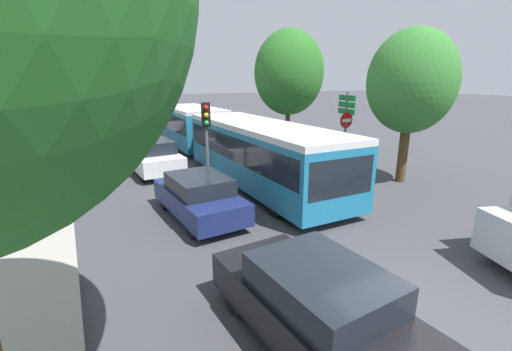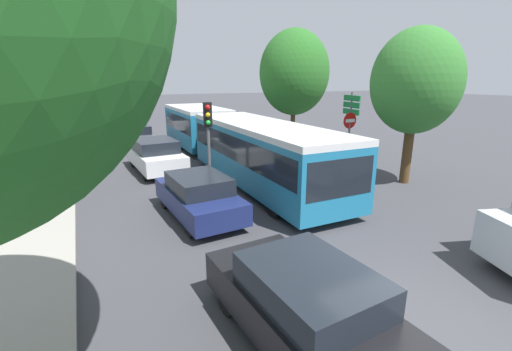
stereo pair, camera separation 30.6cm
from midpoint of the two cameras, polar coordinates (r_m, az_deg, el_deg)
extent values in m
plane|color=#3D3D42|center=(7.08, 26.21, -22.60)|extent=(200.00, 200.00, 0.00)
cube|color=#9E998E|center=(22.74, -31.60, 2.88)|extent=(3.20, 48.43, 0.14)
cube|color=teal|center=(13.71, 1.72, 3.54)|extent=(2.80, 9.68, 2.08)
cube|color=black|center=(13.64, 1.73, 5.08)|extent=(2.82, 9.30, 0.91)
cube|color=silver|center=(13.52, 1.75, 8.27)|extent=(2.80, 9.68, 0.20)
cube|color=teal|center=(22.09, -9.36, 7.99)|extent=(2.73, 6.64, 2.08)
cube|color=black|center=(22.05, -9.40, 8.95)|extent=(2.75, 6.38, 0.91)
cube|color=silver|center=(21.97, -9.49, 10.94)|extent=(2.73, 6.64, 0.20)
cylinder|color=black|center=(18.52, -5.94, 6.65)|extent=(1.93, 1.06, 1.91)
cube|color=black|center=(9.80, 14.70, -0.44)|extent=(2.28, 0.15, 1.11)
cylinder|color=black|center=(12.01, 13.13, -2.65)|extent=(0.33, 1.02, 1.01)
cylinder|color=black|center=(10.84, 4.10, -4.29)|extent=(0.33, 1.02, 1.01)
cylinder|color=black|center=(17.05, 0.16, 3.18)|extent=(0.33, 1.02, 1.01)
cylinder|color=black|center=(16.24, -6.75, 2.44)|extent=(0.33, 1.02, 1.01)
cylinder|color=black|center=(22.54, -6.61, 6.16)|extent=(0.33, 1.02, 1.01)
cylinder|color=black|center=(21.93, -11.99, 5.66)|extent=(0.33, 1.02, 1.01)
cube|color=teal|center=(41.71, -23.09, 10.46)|extent=(2.73, 11.55, 2.00)
cube|color=black|center=(41.69, -23.14, 10.95)|extent=(2.74, 10.97, 0.84)
cube|color=silver|center=(41.65, -23.25, 11.96)|extent=(2.73, 11.55, 0.20)
cylinder|color=black|center=(45.46, -24.82, 9.62)|extent=(0.32, 1.01, 1.00)
cylinder|color=black|center=(45.64, -22.11, 9.93)|extent=(0.32, 1.01, 1.00)
cylinder|color=black|center=(38.26, -24.05, 8.81)|extent=(0.32, 1.01, 1.00)
cylinder|color=black|center=(38.47, -20.85, 9.18)|extent=(0.32, 1.01, 1.00)
cube|color=black|center=(5.99, 9.74, -21.68)|extent=(1.94, 4.20, 0.67)
cube|color=black|center=(5.59, 10.70, -17.37)|extent=(1.71, 2.23, 0.51)
cylinder|color=black|center=(6.72, -3.18, -19.73)|extent=(0.25, 0.64, 0.63)
cylinder|color=black|center=(7.37, 7.49, -16.30)|extent=(0.25, 0.64, 0.63)
cube|color=navy|center=(10.89, -8.77, -3.99)|extent=(1.87, 4.06, 0.64)
cube|color=black|center=(10.63, -8.71, -1.25)|extent=(1.65, 2.16, 0.49)
cylinder|color=black|center=(11.92, -14.14, -3.89)|extent=(0.24, 0.62, 0.61)
cylinder|color=black|center=(12.34, -7.81, -2.87)|extent=(0.24, 0.62, 0.61)
cylinder|color=black|center=(9.65, -9.88, -8.39)|extent=(0.24, 0.62, 0.61)
cylinder|color=black|center=(10.17, -2.32, -6.87)|extent=(0.24, 0.62, 0.61)
cube|color=white|center=(16.80, -15.85, 2.81)|extent=(2.07, 4.47, 0.71)
cube|color=black|center=(16.58, -15.92, 4.85)|extent=(1.82, 2.38, 0.54)
cylinder|color=black|center=(18.05, -19.30, 2.43)|extent=(0.26, 0.68, 0.67)
cylinder|color=black|center=(18.38, -14.53, 3.04)|extent=(0.26, 0.68, 0.67)
cylinder|color=black|center=(15.36, -17.27, 0.39)|extent=(0.26, 0.68, 0.67)
cylinder|color=black|center=(15.75, -11.74, 1.15)|extent=(0.26, 0.68, 0.67)
cube|color=#47474C|center=(23.28, -19.04, 5.89)|extent=(1.91, 4.13, 0.66)
cube|color=black|center=(23.11, -19.12, 7.27)|extent=(1.68, 2.20, 0.50)
cylinder|color=black|center=(24.47, -21.24, 5.48)|extent=(0.24, 0.63, 0.62)
cylinder|color=black|center=(24.72, -17.94, 5.88)|extent=(0.24, 0.63, 0.62)
cylinder|color=black|center=(21.94, -20.15, 4.52)|extent=(0.24, 0.63, 0.62)
cylinder|color=black|center=(22.22, -16.49, 4.96)|extent=(0.24, 0.63, 0.62)
cube|color=#B7BABF|center=(29.50, -20.43, 7.72)|extent=(1.98, 4.30, 0.68)
cube|color=black|center=(29.34, -20.51, 8.86)|extent=(1.75, 2.28, 0.52)
cylinder|color=black|center=(30.75, -22.21, 7.30)|extent=(0.25, 0.65, 0.64)
cylinder|color=black|center=(30.98, -19.45, 7.62)|extent=(0.25, 0.65, 0.64)
cylinder|color=black|center=(28.10, -21.41, 6.69)|extent=(0.25, 0.65, 0.64)
cylinder|color=black|center=(28.36, -18.40, 7.04)|extent=(0.25, 0.65, 0.64)
cylinder|color=black|center=(10.25, 36.91, -9.69)|extent=(0.76, 0.47, 0.72)
cylinder|color=#56595E|center=(13.16, -7.21, 4.61)|extent=(0.12, 0.12, 3.40)
cube|color=black|center=(12.98, -7.40, 10.03)|extent=(0.37, 0.32, 0.90)
sphere|color=red|center=(12.80, -7.38, 11.21)|extent=(0.18, 0.18, 0.18)
sphere|color=#EAAD14|center=(12.83, -7.34, 9.97)|extent=(0.18, 0.18, 0.18)
sphere|color=green|center=(12.86, -7.30, 8.72)|extent=(0.18, 0.18, 0.18)
cylinder|color=#56595E|center=(15.95, 15.59, 4.27)|extent=(0.08, 0.08, 2.40)
cylinder|color=red|center=(15.76, 15.93, 8.79)|extent=(0.70, 0.03, 0.70)
cube|color=white|center=(15.75, 15.97, 8.78)|extent=(0.50, 0.04, 0.14)
cylinder|color=#56595E|center=(18.53, 15.82, 7.66)|extent=(0.10, 0.10, 3.60)
cube|color=#197A38|center=(18.39, 16.17, 12.29)|extent=(0.26, 1.39, 0.28)
cube|color=#197A38|center=(18.41, 16.09, 11.23)|extent=(0.26, 1.39, 0.28)
cube|color=#197A38|center=(18.44, 16.01, 10.18)|extent=(0.26, 1.39, 0.28)
cylinder|color=#51381E|center=(14.47, -33.10, 1.37)|extent=(0.29, 0.29, 2.51)
ellipsoid|color=#1E561E|center=(14.17, -35.12, 14.28)|extent=(4.31, 4.31, 5.37)
ellipsoid|color=#286623|center=(14.25, -35.32, 10.96)|extent=(2.59, 2.59, 2.95)
cylinder|color=#51381E|center=(21.79, -30.60, 6.28)|extent=(0.30, 0.30, 2.90)
ellipsoid|color=#286623|center=(21.61, -31.62, 13.35)|extent=(3.30, 3.30, 3.35)
cylinder|color=#51381E|center=(31.97, -29.36, 8.75)|extent=(0.26, 0.26, 2.86)
ellipsoid|color=#33752D|center=(31.85, -30.15, 14.45)|extent=(4.59, 4.59, 4.73)
ellipsoid|color=#3D7F38|center=(31.27, -30.31, 13.13)|extent=(2.76, 2.76, 2.60)
cylinder|color=#51381E|center=(15.57, 24.41, 3.54)|extent=(0.39, 0.39, 2.60)
ellipsoid|color=#33752D|center=(15.30, 25.63, 13.95)|extent=(3.45, 3.45, 4.09)
cylinder|color=#51381E|center=(22.21, 6.52, 8.20)|extent=(0.29, 0.29, 2.68)
ellipsoid|color=#286623|center=(22.03, 6.79, 16.66)|extent=(4.26, 4.26, 5.14)
ellipsoid|color=#33752D|center=(22.17, 8.30, 14.61)|extent=(2.56, 2.56, 2.83)
camera|label=1|loc=(0.15, -89.21, 0.22)|focal=24.00mm
camera|label=2|loc=(0.15, 90.79, -0.22)|focal=24.00mm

